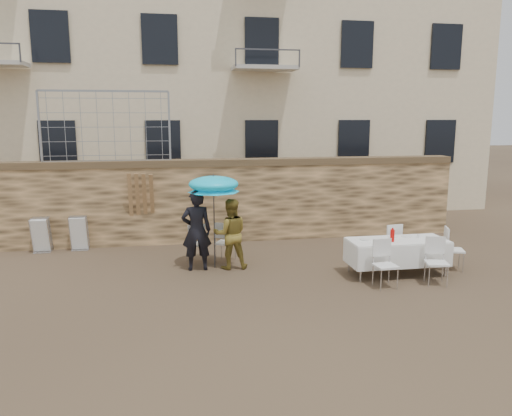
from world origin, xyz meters
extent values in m
plane|color=brown|center=(0.00, 0.00, 0.00)|extent=(80.00, 80.00, 0.00)
cube|color=#94724A|center=(0.00, 5.00, 1.10)|extent=(13.00, 0.50, 2.20)
cube|color=beige|center=(0.00, 12.00, 7.50)|extent=(20.00, 8.00, 15.00)
imported|color=black|center=(-0.89, 2.41, 0.90)|extent=(0.66, 0.43, 1.80)
imported|color=#AB8F34|center=(-0.14, 2.41, 0.79)|extent=(0.78, 0.61, 1.58)
cylinder|color=#3F3F44|center=(-0.49, 2.51, 0.87)|extent=(0.03, 0.03, 1.74)
cone|color=#0BD0FF|center=(-0.49, 2.51, 1.85)|extent=(1.15, 1.15, 0.22)
cube|color=white|center=(3.33, 1.34, 0.75)|extent=(2.10, 0.85, 0.05)
cylinder|color=silver|center=(2.38, 0.99, 0.37)|extent=(0.04, 0.04, 0.74)
cylinder|color=silver|center=(4.28, 0.99, 0.37)|extent=(0.04, 0.04, 0.74)
cylinder|color=silver|center=(2.38, 1.68, 0.37)|extent=(0.04, 0.04, 0.74)
cylinder|color=silver|center=(4.28, 1.68, 0.37)|extent=(0.04, 0.04, 0.74)
cylinder|color=red|center=(3.13, 1.19, 0.91)|extent=(0.09, 0.09, 0.26)
camera|label=1|loc=(-1.46, -8.34, 3.37)|focal=35.00mm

